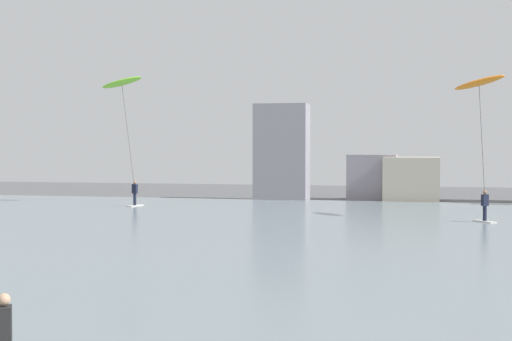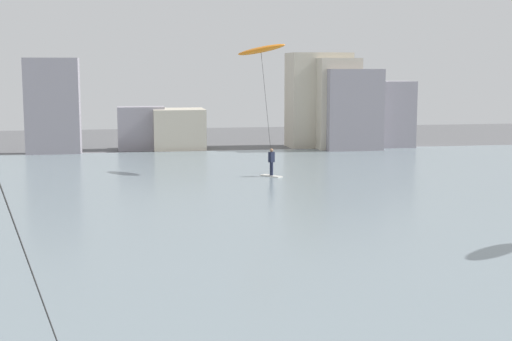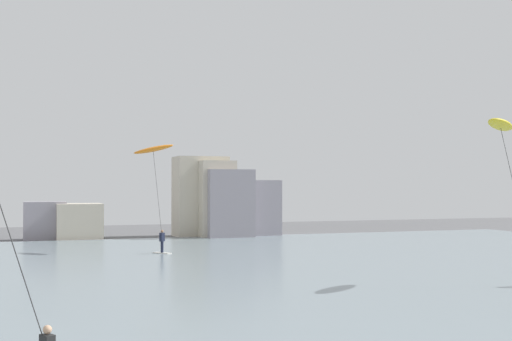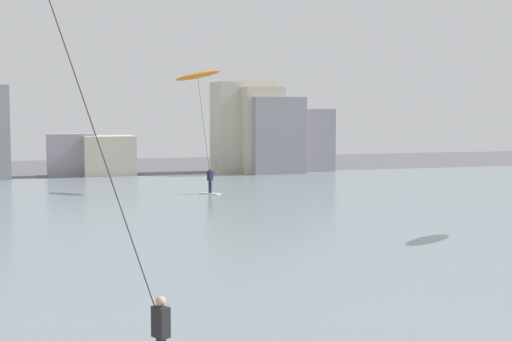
# 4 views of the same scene
# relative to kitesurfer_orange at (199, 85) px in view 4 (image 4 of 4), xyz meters

# --- Properties ---
(water_bay) EXTENTS (84.00, 52.00, 0.10)m
(water_bay) POSITION_rel_kitesurfer_orange_xyz_m (-2.88, -13.83, -6.84)
(water_bay) COLOR gray
(water_bay) RESTS_ON ground
(far_shore_buildings) EXTENTS (30.05, 6.29, 7.62)m
(far_shore_buildings) POSITION_rel_kitesurfer_orange_xyz_m (4.48, 13.19, -3.72)
(far_shore_buildings) COLOR gray
(far_shore_buildings) RESTS_ON ground
(kitesurfer_orange) EXTENTS (3.18, 4.21, 7.90)m
(kitesurfer_orange) POSITION_rel_kitesurfer_orange_xyz_m (0.00, 0.00, 0.00)
(kitesurfer_orange) COLOR silver
(kitesurfer_orange) RESTS_ON water_bay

